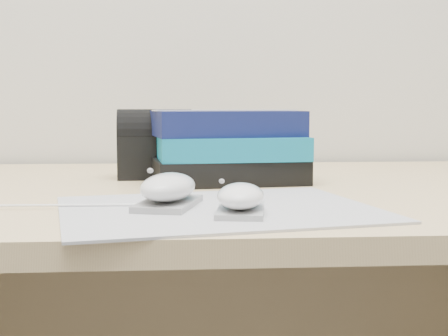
{
  "coord_description": "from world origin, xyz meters",
  "views": [
    {
      "loc": [
        -0.11,
        0.58,
        0.86
      ],
      "look_at": [
        -0.05,
        1.47,
        0.77
      ],
      "focal_mm": 50.0,
      "sensor_mm": 36.0,
      "label": 1
    }
  ],
  "objects": [
    {
      "name": "mouse_rear",
      "position": [
        -0.12,
        1.36,
        0.75
      ],
      "size": [
        0.09,
        0.13,
        0.05
      ],
      "color": "gray",
      "rests_on": "mousepad"
    },
    {
      "name": "mousepad",
      "position": [
        -0.06,
        1.35,
        0.73
      ],
      "size": [
        0.43,
        0.37,
        0.0
      ],
      "primitive_type": "cube",
      "rotation": [
        0.0,
        0.0,
        0.2
      ],
      "color": "gray",
      "rests_on": "desk"
    },
    {
      "name": "desk",
      "position": [
        0.0,
        1.64,
        0.5
      ],
      "size": [
        1.6,
        0.8,
        0.73
      ],
      "color": "tan",
      "rests_on": "ground"
    },
    {
      "name": "mouse_front",
      "position": [
        -0.04,
        1.3,
        0.75
      ],
      "size": [
        0.07,
        0.11,
        0.04
      ],
      "color": "#9F9EA1",
      "rests_on": "mousepad"
    },
    {
      "name": "usb_cable",
      "position": [
        -0.25,
        1.37,
        0.73
      ],
      "size": [
        0.24,
        0.01,
        0.0
      ],
      "primitive_type": "cylinder",
      "rotation": [
        0.0,
        1.57,
        -0.02
      ],
      "color": "white",
      "rests_on": "mousepad"
    },
    {
      "name": "book_stack",
      "position": [
        -0.03,
        1.64,
        0.79
      ],
      "size": [
        0.27,
        0.23,
        0.12
      ],
      "color": "black",
      "rests_on": "desk"
    },
    {
      "name": "pouch",
      "position": [
        -0.15,
        1.7,
        0.79
      ],
      "size": [
        0.14,
        0.1,
        0.12
      ],
      "color": "black",
      "rests_on": "desk"
    }
  ]
}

